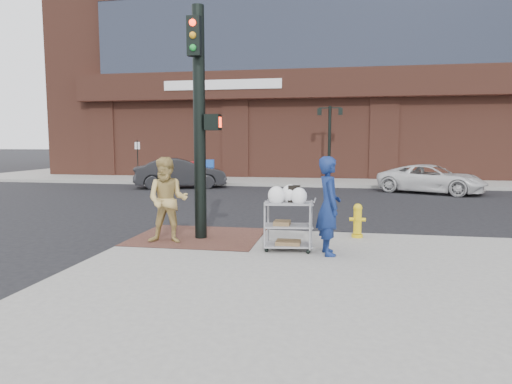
% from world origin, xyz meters
% --- Properties ---
extents(ground, '(220.00, 220.00, 0.00)m').
position_xyz_m(ground, '(0.00, 0.00, 0.00)').
color(ground, black).
rests_on(ground, ground).
extents(sidewalk_far, '(65.00, 36.00, 0.15)m').
position_xyz_m(sidewalk_far, '(12.50, 32.00, 0.07)').
color(sidewalk_far, gray).
rests_on(sidewalk_far, ground).
extents(brick_curb_ramp, '(2.80, 2.40, 0.01)m').
position_xyz_m(brick_curb_ramp, '(-0.60, 0.90, 0.16)').
color(brick_curb_ramp, '#4A2722').
rests_on(brick_curb_ramp, sidewalk_near).
extents(lamp_post, '(1.32, 0.22, 4.00)m').
position_xyz_m(lamp_post, '(2.00, 16.00, 2.62)').
color(lamp_post, black).
rests_on(lamp_post, sidewalk_far).
extents(parking_sign, '(0.05, 0.05, 2.20)m').
position_xyz_m(parking_sign, '(-8.50, 15.00, 1.25)').
color(parking_sign, black).
rests_on(parking_sign, sidewalk_far).
extents(traffic_signal_pole, '(0.61, 0.51, 5.00)m').
position_xyz_m(traffic_signal_pole, '(-0.48, 0.77, 2.83)').
color(traffic_signal_pole, black).
rests_on(traffic_signal_pole, sidewalk_near).
extents(woman_blue, '(0.60, 0.77, 1.87)m').
position_xyz_m(woman_blue, '(2.32, -0.18, 1.08)').
color(woman_blue, navy).
rests_on(woman_blue, sidewalk_near).
extents(pedestrian_tan, '(0.96, 0.78, 1.82)m').
position_xyz_m(pedestrian_tan, '(-1.04, 0.22, 1.06)').
color(pedestrian_tan, tan).
rests_on(pedestrian_tan, sidewalk_near).
extents(sedan_dark, '(4.70, 3.03, 1.46)m').
position_xyz_m(sedan_dark, '(-5.16, 12.58, 0.73)').
color(sedan_dark, black).
rests_on(sedan_dark, ground).
extents(minivan_white, '(4.99, 3.79, 1.26)m').
position_xyz_m(minivan_white, '(6.58, 12.42, 0.63)').
color(minivan_white, silver).
rests_on(minivan_white, ground).
extents(utility_cart, '(1.00, 0.64, 1.29)m').
position_xyz_m(utility_cart, '(1.54, -0.03, 0.74)').
color(utility_cart, gray).
rests_on(utility_cart, sidewalk_near).
extents(fire_hydrant, '(0.36, 0.25, 0.76)m').
position_xyz_m(fire_hydrant, '(2.93, 1.50, 0.54)').
color(fire_hydrant, gold).
rests_on(fire_hydrant, sidewalk_near).
extents(newsbox_red, '(0.55, 0.53, 1.04)m').
position_xyz_m(newsbox_red, '(-5.30, 15.22, 0.67)').
color(newsbox_red, maroon).
rests_on(newsbox_red, sidewalk_far).
extents(newsbox_blue, '(0.55, 0.51, 1.13)m').
position_xyz_m(newsbox_blue, '(-4.49, 15.48, 0.72)').
color(newsbox_blue, '#1A49A9').
rests_on(newsbox_blue, sidewalk_far).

